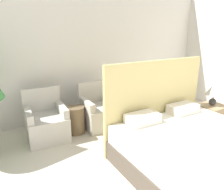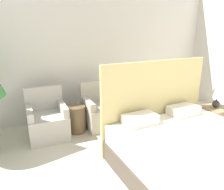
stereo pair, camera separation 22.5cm
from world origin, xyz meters
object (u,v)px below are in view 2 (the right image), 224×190
Objects in this scene: side_table at (77,119)px; nightstand at (214,121)px; armchair_near_window_left at (48,122)px; bed at (200,158)px; table_lamp at (218,92)px; armchair_near_window_right at (102,113)px.

nightstand is at bearing -29.62° from side_table.
nightstand is 1.06× the size of side_table.
armchair_near_window_left reaches higher than nightstand.
bed is 5.21× the size of table_lamp.
armchair_near_window_left is 2.08× the size of table_lamp.
table_lamp is at bearing -22.21° from armchair_near_window_left.
armchair_near_window_left is 1.00× the size of armchair_near_window_right.
bed reaches higher than armchair_near_window_left.
side_table is (-2.18, 1.24, -0.01)m from nightstand.
nightstand is (1.66, -1.27, -0.00)m from armchair_near_window_right.
nightstand is at bearing -35.51° from armchair_near_window_right.
nightstand is (1.19, 0.77, -0.04)m from bed.
table_lamp is at bearing 33.29° from bed.
nightstand is (2.70, -1.27, -0.00)m from armchair_near_window_left.
armchair_near_window_left is at bearing 154.77° from nightstand.
bed is 2.09m from armchair_near_window_right.
armchair_near_window_right is 2.15m from table_lamp.
bed is at bearing -146.71° from table_lamp.
armchair_near_window_left is 1.61× the size of nightstand.
table_lamp is 0.82× the size of side_table.
armchair_near_window_right is at bearing 102.88° from bed.
bed is at bearing -63.75° from side_table.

